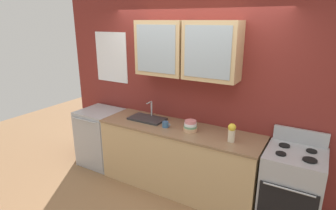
{
  "coord_description": "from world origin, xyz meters",
  "views": [
    {
      "loc": [
        1.66,
        -3.11,
        2.35
      ],
      "look_at": [
        -0.17,
        0.0,
        1.24
      ],
      "focal_mm": 29.45,
      "sensor_mm": 36.0,
      "label": 1
    }
  ],
  "objects_px": {
    "stove_range": "(291,189)",
    "vase": "(232,132)",
    "dishwasher": "(101,137)",
    "bowl_stack": "(190,126)",
    "sink_faucet": "(147,118)",
    "cup_near_sink": "(165,124)"
  },
  "relations": [
    {
      "from": "dishwasher",
      "to": "vase",
      "type": "bearing_deg",
      "value": -1.62
    },
    {
      "from": "stove_range",
      "to": "vase",
      "type": "distance_m",
      "value": 0.93
    },
    {
      "from": "dishwasher",
      "to": "bowl_stack",
      "type": "bearing_deg",
      "value": -0.28
    },
    {
      "from": "sink_faucet",
      "to": "vase",
      "type": "height_order",
      "value": "sink_faucet"
    },
    {
      "from": "sink_faucet",
      "to": "vase",
      "type": "relative_size",
      "value": 2.28
    },
    {
      "from": "vase",
      "to": "bowl_stack",
      "type": "bearing_deg",
      "value": 174.52
    },
    {
      "from": "sink_faucet",
      "to": "bowl_stack",
      "type": "height_order",
      "value": "sink_faucet"
    },
    {
      "from": "sink_faucet",
      "to": "dishwasher",
      "type": "distance_m",
      "value": 1.04
    },
    {
      "from": "sink_faucet",
      "to": "bowl_stack",
      "type": "xyz_separation_m",
      "value": [
        0.74,
        -0.06,
        0.05
      ]
    },
    {
      "from": "vase",
      "to": "cup_near_sink",
      "type": "xyz_separation_m",
      "value": [
        -0.93,
        -0.01,
        -0.08
      ]
    },
    {
      "from": "sink_faucet",
      "to": "cup_near_sink",
      "type": "relative_size",
      "value": 4.34
    },
    {
      "from": "sink_faucet",
      "to": "bowl_stack",
      "type": "relative_size",
      "value": 2.83
    },
    {
      "from": "cup_near_sink",
      "to": "dishwasher",
      "type": "bearing_deg",
      "value": 176.95
    },
    {
      "from": "bowl_stack",
      "to": "vase",
      "type": "xyz_separation_m",
      "value": [
        0.58,
        -0.06,
        0.06
      ]
    },
    {
      "from": "bowl_stack",
      "to": "stove_range",
      "type": "bearing_deg",
      "value": 0.54
    },
    {
      "from": "stove_range",
      "to": "cup_near_sink",
      "type": "bearing_deg",
      "value": -177.44
    },
    {
      "from": "stove_range",
      "to": "bowl_stack",
      "type": "distance_m",
      "value": 1.41
    },
    {
      "from": "vase",
      "to": "cup_near_sink",
      "type": "distance_m",
      "value": 0.93
    },
    {
      "from": "stove_range",
      "to": "vase",
      "type": "bearing_deg",
      "value": -174.67
    },
    {
      "from": "cup_near_sink",
      "to": "bowl_stack",
      "type": "bearing_deg",
      "value": 9.95
    },
    {
      "from": "vase",
      "to": "dishwasher",
      "type": "bearing_deg",
      "value": 178.38
    },
    {
      "from": "stove_range",
      "to": "vase",
      "type": "relative_size",
      "value": 4.79
    }
  ]
}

